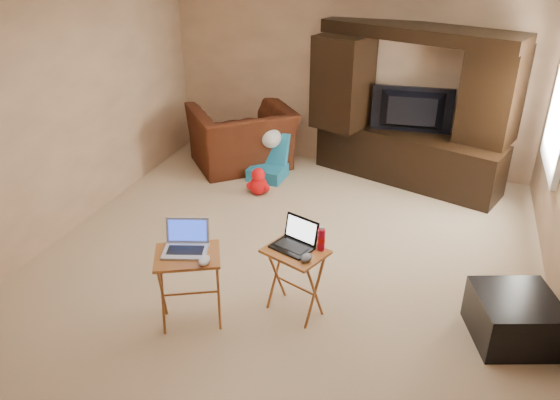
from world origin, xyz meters
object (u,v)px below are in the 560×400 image
(plush_toy, at_px, (258,181))
(child_rocker, at_px, (267,158))
(entertainment_center, at_px, (413,107))
(mouse_left, at_px, (204,260))
(tray_table_left, at_px, (190,289))
(recliner, at_px, (242,138))
(laptop_left, at_px, (184,240))
(laptop_right, at_px, (292,236))
(tray_table_right, at_px, (295,282))
(ottoman, at_px, (514,318))
(television, at_px, (412,112))
(mouse_right, at_px, (306,258))
(push_toy, at_px, (455,179))
(water_bottle, at_px, (321,240))

(plush_toy, bearing_deg, child_rocker, 95.96)
(entertainment_center, height_order, mouse_left, entertainment_center)
(tray_table_left, bearing_deg, recliner, 78.88)
(laptop_left, distance_m, laptop_right, 0.89)
(entertainment_center, distance_m, tray_table_right, 3.28)
(ottoman, bearing_deg, plush_toy, 147.61)
(recliner, bearing_deg, tray_table_left, 63.61)
(plush_toy, relative_size, laptop_left, 1.00)
(television, distance_m, laptop_right, 3.16)
(ottoman, height_order, tray_table_left, tray_table_left)
(tray_table_left, distance_m, tray_table_right, 0.90)
(television, distance_m, mouse_left, 3.79)
(laptop_left, height_order, mouse_right, laptop_left)
(push_toy, bearing_deg, child_rocker, -155.70)
(tray_table_left, relative_size, laptop_right, 2.06)
(recliner, bearing_deg, laptop_right, 78.40)
(ottoman, bearing_deg, water_bottle, -174.35)
(laptop_left, relative_size, mouse_right, 2.77)
(television, distance_m, plush_toy, 2.14)
(child_rocker, xyz_separation_m, mouse_right, (1.32, -2.72, 0.36))
(push_toy, bearing_deg, laptop_left, -104.93)
(plush_toy, xyz_separation_m, tray_table_right, (1.14, -2.11, 0.14))
(push_toy, distance_m, tray_table_left, 3.89)
(recliner, xyz_separation_m, laptop_left, (0.84, -3.28, 0.38))
(recliner, height_order, laptop_right, laptop_right)
(child_rocker, relative_size, plush_toy, 1.68)
(recliner, distance_m, child_rocker, 0.58)
(entertainment_center, relative_size, television, 2.41)
(mouse_left, bearing_deg, tray_table_right, 38.81)
(laptop_right, height_order, mouse_right, laptop_right)
(tray_table_left, bearing_deg, entertainment_center, 43.05)
(tray_table_left, bearing_deg, child_rocker, 71.51)
(television, distance_m, water_bottle, 3.06)
(ottoman, xyz_separation_m, tray_table_left, (-2.61, -0.66, 0.14))
(plush_toy, bearing_deg, push_toy, 18.72)
(water_bottle, bearing_deg, tray_table_left, -153.45)
(tray_table_left, bearing_deg, laptop_right, 4.20)
(ottoman, relative_size, tray_table_left, 0.92)
(television, xyz_separation_m, mouse_right, (-0.45, -3.23, -0.30))
(plush_toy, bearing_deg, water_bottle, -56.63)
(recliner, relative_size, mouse_left, 9.36)
(tray_table_left, distance_m, water_bottle, 1.18)
(push_toy, xyz_separation_m, water_bottle, (-1.02, -2.83, 0.53))
(tray_table_left, bearing_deg, laptop_left, 109.14)
(mouse_left, bearing_deg, laptop_right, 41.87)
(laptop_left, distance_m, water_bottle, 1.13)
(mouse_left, bearing_deg, child_rocker, 100.65)
(entertainment_center, xyz_separation_m, ottoman, (1.23, -2.91, -0.80))
(entertainment_center, relative_size, mouse_right, 18.96)
(laptop_right, bearing_deg, mouse_left, -117.69)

